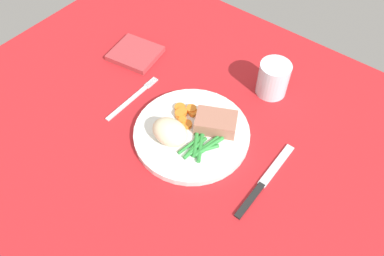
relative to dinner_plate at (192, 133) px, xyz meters
The scene contains 10 objects.
dining_table 2.38cm from the dinner_plate, ahead, with size 120.00×90.00×2.00cm.
dinner_plate is the anchor object (origin of this frame).
meat_portion 5.72cm from the dinner_plate, 49.40° to the left, with size 8.63×5.75×3.22cm, color #A86B56.
mashed_potatoes 6.00cm from the dinner_plate, 116.57° to the right, with size 7.99×5.98×4.94cm, color beige.
carrot_slices 4.77cm from the dinner_plate, 149.46° to the left, with size 6.52×6.12×1.24cm.
green_beans 4.66cm from the dinner_plate, 27.96° to the right, with size 6.32×9.97×0.90cm.
fork 17.57cm from the dinner_plate, behind, with size 1.44×16.60×0.40cm.
knife 18.40cm from the dinner_plate, ahead, with size 1.70×20.50×0.64cm.
water_glass 23.04cm from the dinner_plate, 73.29° to the left, with size 7.20×7.20×8.25cm.
napkin 29.65cm from the dinner_plate, 157.56° to the left, with size 11.63×10.56×1.41cm, color #B2383D.
Camera 1 is at (28.73, -38.53, 67.76)cm, focal length 35.39 mm.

